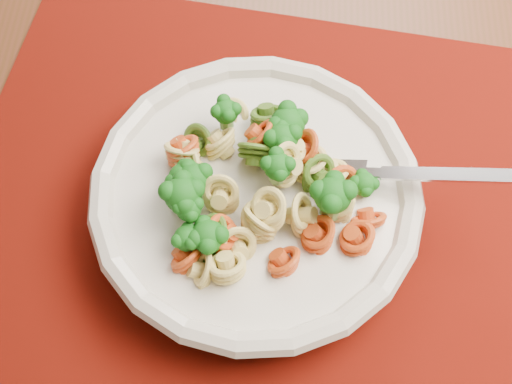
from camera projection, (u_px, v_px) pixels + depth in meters
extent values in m
cube|color=#472517|center=(481.00, 214.00, 1.47)|extent=(4.00, 4.00, 0.01)
cube|color=#492414|center=(229.00, 127.00, 0.65)|extent=(1.56, 1.21, 0.04)
cube|color=#560803|center=(262.00, 194.00, 0.60)|extent=(0.61, 0.55, 0.00)
cylinder|color=beige|center=(256.00, 212.00, 0.58)|extent=(0.11, 0.11, 0.01)
cylinder|color=beige|center=(256.00, 201.00, 0.57)|extent=(0.24, 0.24, 0.03)
torus|color=beige|center=(256.00, 192.00, 0.55)|extent=(0.26, 0.26, 0.02)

